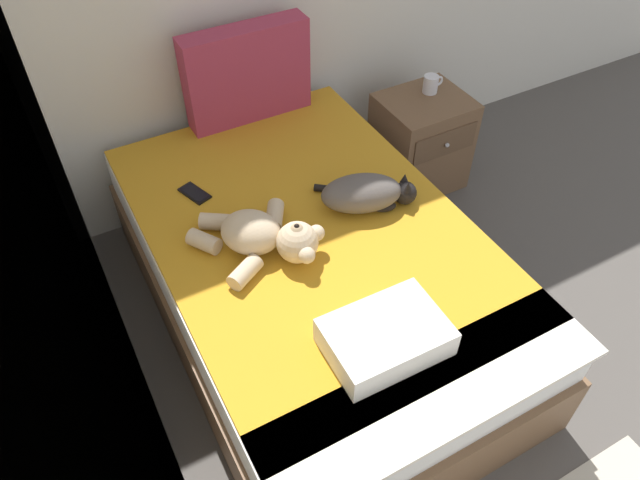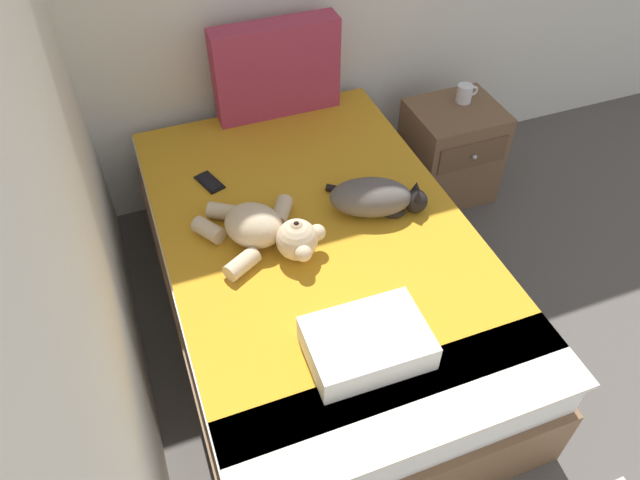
{
  "view_description": "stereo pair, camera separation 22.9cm",
  "coord_description": "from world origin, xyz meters",
  "px_view_note": "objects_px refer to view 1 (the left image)",
  "views": [
    {
      "loc": [
        -0.0,
        2.01,
        2.26
      ],
      "look_at": [
        0.78,
        3.45,
        0.62
      ],
      "focal_mm": 33.45,
      "sensor_mm": 36.0,
      "label": 1
    },
    {
      "loc": [
        0.2,
        1.92,
        2.26
      ],
      "look_at": [
        0.78,
        3.45,
        0.62
      ],
      "focal_mm": 33.45,
      "sensor_mm": 36.0,
      "label": 2
    }
  ],
  "objects_px": {
    "bed": "(315,278)",
    "throw_pillow": "(386,336)",
    "nightstand": "(421,142)",
    "patterned_cushion": "(248,74)",
    "cell_phone": "(195,193)",
    "teddy_bear": "(265,236)",
    "cat": "(367,193)",
    "mug": "(432,84)"
  },
  "relations": [
    {
      "from": "cat",
      "to": "cell_phone",
      "type": "relative_size",
      "value": 2.58
    },
    {
      "from": "patterned_cushion",
      "to": "teddy_bear",
      "type": "distance_m",
      "value": 0.97
    },
    {
      "from": "patterned_cushion",
      "to": "cat",
      "type": "height_order",
      "value": "patterned_cushion"
    },
    {
      "from": "teddy_bear",
      "to": "cell_phone",
      "type": "distance_m",
      "value": 0.48
    },
    {
      "from": "patterned_cushion",
      "to": "mug",
      "type": "height_order",
      "value": "patterned_cushion"
    },
    {
      "from": "nightstand",
      "to": "mug",
      "type": "height_order",
      "value": "mug"
    },
    {
      "from": "cat",
      "to": "nightstand",
      "type": "distance_m",
      "value": 1.01
    },
    {
      "from": "cat",
      "to": "nightstand",
      "type": "height_order",
      "value": "cat"
    },
    {
      "from": "cell_phone",
      "to": "cat",
      "type": "bearing_deg",
      "value": -34.64
    },
    {
      "from": "cat",
      "to": "throw_pillow",
      "type": "relative_size",
      "value": 1.05
    },
    {
      "from": "cell_phone",
      "to": "mug",
      "type": "bearing_deg",
      "value": 8.69
    },
    {
      "from": "mug",
      "to": "cat",
      "type": "bearing_deg",
      "value": -141.69
    },
    {
      "from": "cell_phone",
      "to": "throw_pillow",
      "type": "distance_m",
      "value": 1.1
    },
    {
      "from": "bed",
      "to": "teddy_bear",
      "type": "xyz_separation_m",
      "value": [
        -0.21,
        0.0,
        0.36
      ]
    },
    {
      "from": "cat",
      "to": "throw_pillow",
      "type": "height_order",
      "value": "cat"
    },
    {
      "from": "throw_pillow",
      "to": "patterned_cushion",
      "type": "bearing_deg",
      "value": 83.4
    },
    {
      "from": "cat",
      "to": "mug",
      "type": "bearing_deg",
      "value": 38.31
    },
    {
      "from": "mug",
      "to": "teddy_bear",
      "type": "bearing_deg",
      "value": -152.55
    },
    {
      "from": "cat",
      "to": "teddy_bear",
      "type": "bearing_deg",
      "value": -176.23
    },
    {
      "from": "patterned_cushion",
      "to": "throw_pillow",
      "type": "distance_m",
      "value": 1.53
    },
    {
      "from": "bed",
      "to": "throw_pillow",
      "type": "xyz_separation_m",
      "value": [
        -0.05,
        -0.61,
        0.34
      ]
    },
    {
      "from": "cell_phone",
      "to": "nightstand",
      "type": "xyz_separation_m",
      "value": [
        1.35,
        0.16,
        -0.3
      ]
    },
    {
      "from": "throw_pillow",
      "to": "mug",
      "type": "bearing_deg",
      "value": 48.63
    },
    {
      "from": "mug",
      "to": "nightstand",
      "type": "bearing_deg",
      "value": -138.31
    },
    {
      "from": "patterned_cushion",
      "to": "nightstand",
      "type": "distance_m",
      "value": 1.07
    },
    {
      "from": "teddy_bear",
      "to": "cat",
      "type": "bearing_deg",
      "value": 3.77
    },
    {
      "from": "bed",
      "to": "throw_pillow",
      "type": "distance_m",
      "value": 0.7
    },
    {
      "from": "bed",
      "to": "cell_phone",
      "type": "xyz_separation_m",
      "value": [
        -0.34,
        0.46,
        0.29
      ]
    },
    {
      "from": "bed",
      "to": "patterned_cushion",
      "type": "bearing_deg",
      "value": 82.16
    },
    {
      "from": "cell_phone",
      "to": "nightstand",
      "type": "bearing_deg",
      "value": 6.7
    },
    {
      "from": "cell_phone",
      "to": "nightstand",
      "type": "distance_m",
      "value": 1.39
    },
    {
      "from": "teddy_bear",
      "to": "cell_phone",
      "type": "relative_size",
      "value": 2.96
    },
    {
      "from": "nightstand",
      "to": "patterned_cushion",
      "type": "bearing_deg",
      "value": 162.21
    },
    {
      "from": "cat",
      "to": "mug",
      "type": "height_order",
      "value": "cat"
    },
    {
      "from": "throw_pillow",
      "to": "mug",
      "type": "distance_m",
      "value": 1.7
    },
    {
      "from": "bed",
      "to": "throw_pillow",
      "type": "relative_size",
      "value": 4.94
    },
    {
      "from": "patterned_cushion",
      "to": "nightstand",
      "type": "bearing_deg",
      "value": -17.79
    },
    {
      "from": "mug",
      "to": "bed",
      "type": "bearing_deg",
      "value": -147.96
    },
    {
      "from": "cell_phone",
      "to": "throw_pillow",
      "type": "bearing_deg",
      "value": -74.71
    },
    {
      "from": "patterned_cushion",
      "to": "cell_phone",
      "type": "relative_size",
      "value": 3.78
    },
    {
      "from": "bed",
      "to": "teddy_bear",
      "type": "bearing_deg",
      "value": 178.91
    },
    {
      "from": "teddy_bear",
      "to": "cell_phone",
      "type": "height_order",
      "value": "teddy_bear"
    }
  ]
}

